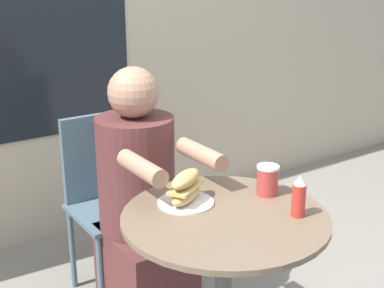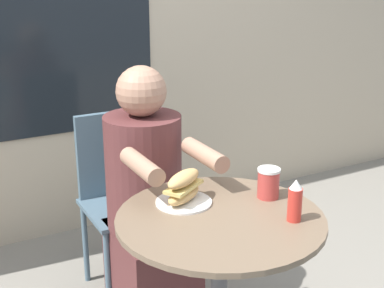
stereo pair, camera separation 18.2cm
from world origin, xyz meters
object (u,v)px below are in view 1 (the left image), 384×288
seated_diner (141,218)px  condiment_bottle (299,197)px  diner_chair (106,188)px  sandwich_on_plate (186,190)px  cafe_table (224,265)px  drink_cup (268,180)px

seated_diner → condiment_bottle: size_ratio=7.87×
condiment_bottle → seated_diner: bearing=108.7°
diner_chair → seated_diner: (-0.00, -0.35, -0.02)m
condiment_bottle → diner_chair: bearing=102.6°
diner_chair → sandwich_on_plate: (-0.03, -0.73, 0.26)m
diner_chair → seated_diner: seated_diner is taller
cafe_table → diner_chair: (-0.03, 0.88, -0.01)m
sandwich_on_plate → cafe_table: bearing=-68.7°
diner_chair → condiment_bottle: 1.09m
seated_diner → sandwich_on_plate: bearing=86.3°
cafe_table → seated_diner: seated_diner is taller
cafe_table → sandwich_on_plate: (-0.06, 0.15, 0.25)m
seated_diner → sandwich_on_plate: 0.47m
diner_chair → condiment_bottle: size_ratio=5.92×
seated_diner → sandwich_on_plate: (-0.03, -0.38, 0.27)m
seated_diner → drink_cup: size_ratio=10.28×
diner_chair → condiment_bottle: (0.23, -1.03, 0.28)m
cafe_table → drink_cup: drink_cup is taller
condiment_bottle → sandwich_on_plate: bearing=130.8°
cafe_table → condiment_bottle: (0.20, -0.15, 0.27)m
cafe_table → sandwich_on_plate: bearing=111.3°
seated_diner → cafe_table: bearing=93.8°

